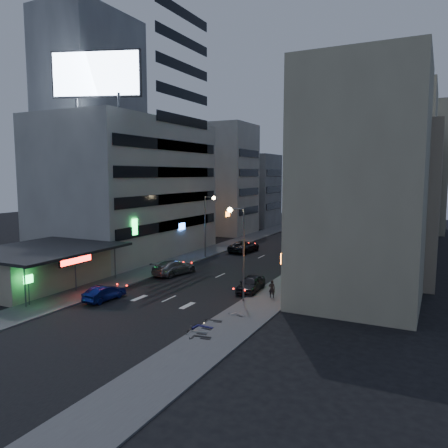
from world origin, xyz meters
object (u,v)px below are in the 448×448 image
Objects in this scene: scooter_black_a at (212,329)px; road_car_silver at (174,267)px; parked_car_right_near at (251,284)px; parked_car_left at (244,247)px; person at (272,289)px; parked_car_right_far at (314,243)px; road_car_blue at (104,293)px; scooter_blue at (214,319)px; scooter_black_b at (223,314)px; parked_car_right_mid at (298,256)px; scooter_silver_a at (208,324)px; scooter_silver_b at (246,309)px.

road_car_silver is at bearing 31.53° from scooter_black_a.
parked_car_right_near is at bearing 1.96° from scooter_black_a.
road_car_silver is at bearing 90.39° from parked_car_left.
person is 0.82× the size of scooter_black_a.
parked_car_right_far is at bearing -98.38° from road_car_silver.
parked_car_left is 1.40× the size of road_car_blue.
person is (3.74, -28.40, 0.19)m from parked_car_right_far.
scooter_blue is 1.17× the size of scooter_black_b.
person is (2.68, -16.80, 0.16)m from parked_car_right_mid.
parked_car_right_far is at bearing -3.81° from scooter_black_a.
parked_car_right_mid reaches higher than parked_car_right_far.
parked_car_left is 23.32m from person.
person reaches higher than parked_car_right_near.
parked_car_right_far is 28.64m from person.
scooter_black_b is at bearing -5.56° from scooter_silver_a.
scooter_blue is (-1.00, -9.05, -0.16)m from person.
scooter_silver_b is (2.55, -7.00, -0.12)m from parked_car_right_near.
road_car_silver is at bearing 30.91° from scooter_silver_a.
scooter_silver_b is (0.25, 5.03, -0.07)m from scooter_black_a.
scooter_black_a is at bearing -172.42° from scooter_black_b.
road_car_silver is at bearing 38.86° from scooter_black_b.
parked_car_right_near is 8.92m from scooter_black_b.
person reaches higher than scooter_silver_a.
parked_car_right_far reaches higher than scooter_black_a.
road_car_silver is at bearing -117.80° from parked_car_right_far.
scooter_black_a is at bearing 82.92° from person.
scooter_silver_a is at bearing 142.37° from road_car_silver.
road_car_silver is at bearing 76.24° from scooter_silver_b.
parked_car_right_far is 2.57× the size of scooter_silver_a.
parked_car_right_mid is 0.83× the size of road_car_silver.
parked_car_right_far is 34.25m from scooter_silver_b.
scooter_silver_a is 1.14× the size of scooter_silver_b.
scooter_silver_a is (-0.65, 0.66, 0.00)m from scooter_black_a.
scooter_black_a is (-0.29, -10.68, -0.20)m from person.
parked_car_right_far is 39.23m from scooter_black_a.
parked_car_right_mid is 16.28m from road_car_silver.
parked_car_left is 16.17m from road_car_silver.
parked_car_right_far is at bearing 88.74° from parked_car_right_near.
person is 10.68m from scooter_black_a.
parked_car_right_far is 37.55m from scooter_blue.
road_car_silver is 19.40m from scooter_black_a.
scooter_silver_b is (0.90, 4.37, -0.07)m from scooter_silver_a.
parked_car_right_far is (-1.16, 27.05, -0.04)m from parked_car_right_near.
scooter_blue reaches higher than scooter_silver_a.
scooter_black_a is at bearing -92.18° from parked_car_right_far.
road_car_silver is (-9.12, -24.30, 0.07)m from parked_car_right_far.
parked_car_right_mid is at bearing -110.68° from road_car_blue.
road_car_blue is 2.09× the size of scooter_silver_a.
parked_car_left is (-9.05, 18.87, 0.03)m from parked_car_right_near.
road_car_silver reaches higher than scooter_blue.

